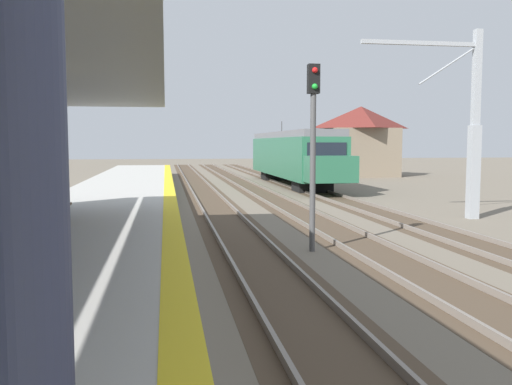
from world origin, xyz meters
TOP-DOWN VIEW (x-y plane):
  - station_platform at (-2.50, 16.00)m, footprint 5.00×80.00m
  - track_pair_nearest_platform at (1.90, 20.00)m, footprint 2.34×120.00m
  - track_pair_middle at (5.30, 20.00)m, footprint 2.34×120.00m
  - track_pair_far_side at (8.70, 20.00)m, footprint 2.34×120.00m
  - approaching_train at (8.70, 39.86)m, footprint 2.93×19.60m
  - rail_signal_post at (3.65, 15.39)m, footprint 0.32×0.34m
  - catenary_pylon_far_side at (11.50, 21.02)m, footprint 5.00×0.40m
  - platform_bench at (-3.33, 15.87)m, footprint 0.45×1.60m
  - distant_trackside_house at (17.34, 49.68)m, footprint 6.60×5.28m

SIDE VIEW (x-z plane):
  - track_pair_nearest_platform at x=1.90m, z-range -0.03..0.13m
  - track_pair_middle at x=5.30m, z-range -0.03..0.13m
  - track_pair_far_side at x=8.70m, z-range -0.03..0.13m
  - station_platform at x=-2.50m, z-range 0.00..0.90m
  - platform_bench at x=-3.33m, z-range 0.93..1.81m
  - approaching_train at x=8.70m, z-range -0.20..4.56m
  - rail_signal_post at x=3.65m, z-range 0.59..5.79m
  - distant_trackside_house at x=17.34m, z-range 0.14..6.54m
  - catenary_pylon_far_side at x=11.50m, z-range -0.15..7.35m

